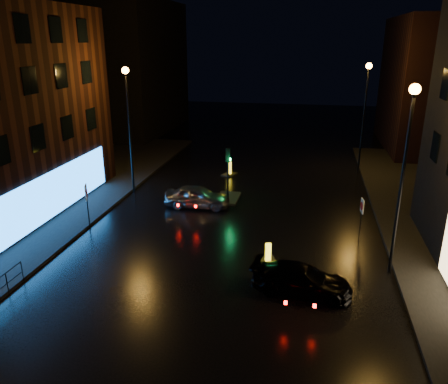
{
  "coord_description": "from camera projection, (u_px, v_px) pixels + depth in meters",
  "views": [
    {
      "loc": [
        3.84,
        -12.66,
        10.01
      ],
      "look_at": [
        -0.17,
        7.48,
        2.8
      ],
      "focal_mm": 35.0,
      "sensor_mm": 36.0,
      "label": 1
    }
  ],
  "objects": [
    {
      "name": "street_lamp_rfar",
      "position": [
        365.0,
        102.0,
        32.82
      ],
      "size": [
        0.44,
        0.44,
        8.37
      ],
      "color": "black",
      "rests_on": "ground"
    },
    {
      "name": "street_lamp_rnear",
      "position": [
        406.0,
        153.0,
        18.02
      ],
      "size": [
        0.44,
        0.44,
        8.37
      ],
      "color": "black",
      "rests_on": "ground"
    },
    {
      "name": "traffic_signal",
      "position": [
        228.0,
        192.0,
        28.75
      ],
      "size": [
        1.4,
        2.4,
        3.45
      ],
      "color": "black",
      "rests_on": "ground"
    },
    {
      "name": "dark_sedan",
      "position": [
        301.0,
        280.0,
        18.06
      ],
      "size": [
        4.31,
        2.16,
        1.2
      ],
      "primitive_type": "imported",
      "rotation": [
        0.0,
        0.0,
        1.45
      ],
      "color": "black",
      "rests_on": "ground"
    },
    {
      "name": "silver_hatchback",
      "position": [
        197.0,
        197.0,
        27.34
      ],
      "size": [
        4.09,
        1.78,
        1.37
      ],
      "primitive_type": "imported",
      "rotation": [
        0.0,
        0.0,
        1.61
      ],
      "color": "#979A9E",
      "rests_on": "ground"
    },
    {
      "name": "street_lamp_lfar",
      "position": [
        128.0,
        112.0,
        28.29
      ],
      "size": [
        0.44,
        0.44,
        8.37
      ],
      "color": "black",
      "rests_on": "ground"
    },
    {
      "name": "ground",
      "position": [
        188.0,
        333.0,
        15.74
      ],
      "size": [
        120.0,
        120.0,
        0.0
      ],
      "primitive_type": "plane",
      "color": "black",
      "rests_on": "ground"
    },
    {
      "name": "road_sign_left",
      "position": [
        87.0,
        196.0,
        23.81
      ],
      "size": [
        0.29,
        0.59,
        2.55
      ],
      "rotation": [
        0.0,
        0.0,
        0.4
      ],
      "color": "black",
      "rests_on": "ground"
    },
    {
      "name": "building_far_right",
      "position": [
        435.0,
        85.0,
        40.61
      ],
      "size": [
        8.0,
        14.0,
        12.0
      ],
      "primitive_type": "cube",
      "color": "black",
      "rests_on": "ground"
    },
    {
      "name": "road_sign_right",
      "position": [
        362.0,
        209.0,
        22.57
      ],
      "size": [
        0.13,
        0.55,
        2.25
      ],
      "rotation": [
        0.0,
        0.0,
        3.28
      ],
      "color": "black",
      "rests_on": "ground"
    },
    {
      "name": "bollard_near",
      "position": [
        268.0,
        258.0,
        20.66
      ],
      "size": [
        1.05,
        1.29,
        0.97
      ],
      "rotation": [
        0.0,
        0.0,
        0.32
      ],
      "color": "black",
      "rests_on": "ground"
    },
    {
      "name": "building_far_left",
      "position": [
        133.0,
        68.0,
        48.76
      ],
      "size": [
        8.0,
        16.0,
        14.0
      ],
      "primitive_type": "cube",
      "color": "black",
      "rests_on": "ground"
    },
    {
      "name": "bollard_far",
      "position": [
        229.0,
        172.0,
        33.95
      ],
      "size": [
        1.21,
        1.44,
        1.07
      ],
      "rotation": [
        0.0,
        0.0,
        -0.38
      ],
      "color": "black",
      "rests_on": "ground"
    }
  ]
}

